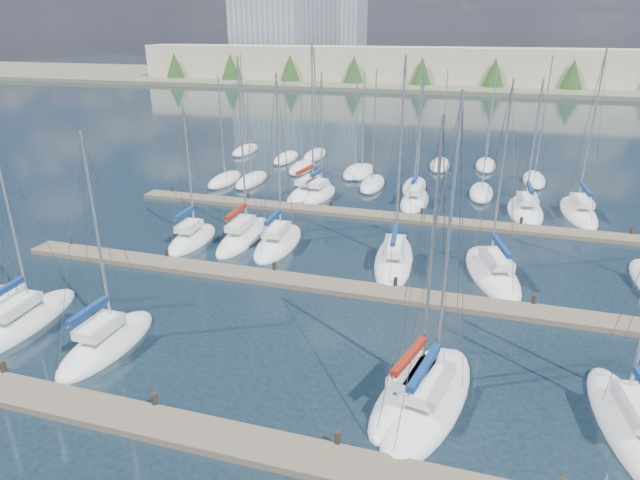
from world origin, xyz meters
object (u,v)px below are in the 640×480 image
(sailboat_h, at_px, (192,239))
(sailboat_d, at_px, (415,390))
(sailboat_p, at_px, (415,201))
(sailboat_k, at_px, (394,259))
(sailboat_r, at_px, (578,212))
(sailboat_c, at_px, (107,343))
(sailboat_f, at_px, (629,425))
(sailboat_b, at_px, (24,322))
(sailboat_q, at_px, (525,210))
(sailboat_n, at_px, (310,191))
(sailboat_o, at_px, (320,194))
(sailboat_i, at_px, (243,236))
(sailboat_l, at_px, (492,273))
(sailboat_e, at_px, (429,399))
(sailboat_j, at_px, (278,242))

(sailboat_h, distance_m, sailboat_d, 22.84)
(sailboat_p, distance_m, sailboat_k, 13.90)
(sailboat_h, bearing_deg, sailboat_r, 25.68)
(sailboat_c, relative_size, sailboat_f, 1.01)
(sailboat_b, relative_size, sailboat_h, 1.01)
(sailboat_c, bearing_deg, sailboat_k, 51.20)
(sailboat_h, distance_m, sailboat_q, 28.57)
(sailboat_n, distance_m, sailboat_o, 1.52)
(sailboat_i, relative_size, sailboat_q, 1.16)
(sailboat_h, relative_size, sailboat_d, 0.85)
(sailboat_f, bearing_deg, sailboat_k, 123.30)
(sailboat_k, bearing_deg, sailboat_l, -7.93)
(sailboat_f, bearing_deg, sailboat_p, 106.31)
(sailboat_c, height_order, sailboat_f, sailboat_c)
(sailboat_e, height_order, sailboat_r, sailboat_r)
(sailboat_h, relative_size, sailboat_l, 0.84)
(sailboat_d, xyz_separation_m, sailboat_q, (6.10, 27.83, -0.02))
(sailboat_j, bearing_deg, sailboat_i, 169.40)
(sailboat_c, xyz_separation_m, sailboat_i, (0.49, 15.75, 0.01))
(sailboat_k, bearing_deg, sailboat_b, -147.52)
(sailboat_j, bearing_deg, sailboat_r, 29.96)
(sailboat_p, relative_size, sailboat_i, 0.90)
(sailboat_k, bearing_deg, sailboat_h, 176.68)
(sailboat_b, height_order, sailboat_e, sailboat_e)
(sailboat_r, bearing_deg, sailboat_c, -135.16)
(sailboat_p, bearing_deg, sailboat_j, -121.47)
(sailboat_n, height_order, sailboat_o, sailboat_n)
(sailboat_b, height_order, sailboat_f, sailboat_f)
(sailboat_p, distance_m, sailboat_q, 9.65)
(sailboat_e, relative_size, sailboat_j, 1.06)
(sailboat_i, bearing_deg, sailboat_p, 46.78)
(sailboat_d, bearing_deg, sailboat_h, 160.52)
(sailboat_b, xyz_separation_m, sailboat_p, (17.74, 28.02, 0.02))
(sailboat_f, distance_m, sailboat_n, 35.78)
(sailboat_b, distance_m, sailboat_p, 33.16)
(sailboat_r, bearing_deg, sailboat_l, -119.31)
(sailboat_r, bearing_deg, sailboat_p, 179.71)
(sailboat_p, bearing_deg, sailboat_d, -81.67)
(sailboat_q, bearing_deg, sailboat_r, 8.35)
(sailboat_i, xyz_separation_m, sailboat_r, (25.57, 13.61, -0.01))
(sailboat_r, relative_size, sailboat_d, 1.12)
(sailboat_c, distance_m, sailboat_d, 15.55)
(sailboat_j, distance_m, sailboat_q, 22.44)
(sailboat_p, relative_size, sailboat_j, 0.96)
(sailboat_e, height_order, sailboat_k, sailboat_k)
(sailboat_b, bearing_deg, sailboat_k, 34.64)
(sailboat_h, bearing_deg, sailboat_k, 0.15)
(sailboat_d, bearing_deg, sailboat_l, 92.70)
(sailboat_i, bearing_deg, sailboat_q, 29.86)
(sailboat_c, distance_m, sailboat_k, 19.15)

